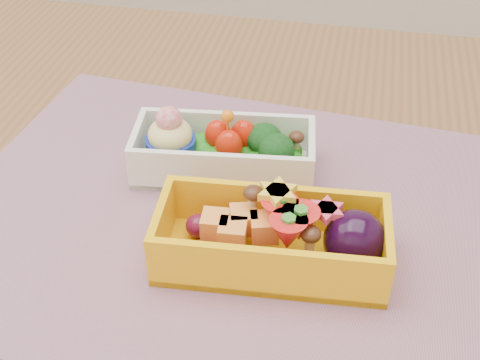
% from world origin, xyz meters
% --- Properties ---
extents(table, '(1.20, 0.80, 0.75)m').
position_xyz_m(table, '(0.00, 0.00, 0.65)').
color(table, brown).
rests_on(table, ground).
extents(placemat, '(0.54, 0.43, 0.00)m').
position_xyz_m(placemat, '(-0.01, -0.02, 0.75)').
color(placemat, '#A4717F').
rests_on(placemat, table).
extents(bento_white, '(0.18, 0.09, 0.07)m').
position_xyz_m(bento_white, '(-0.03, 0.04, 0.78)').
color(bento_white, white).
rests_on(bento_white, placemat).
extents(bento_yellow, '(0.19, 0.10, 0.06)m').
position_xyz_m(bento_yellow, '(0.04, -0.07, 0.78)').
color(bento_yellow, '#FFB70D').
rests_on(bento_yellow, placemat).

